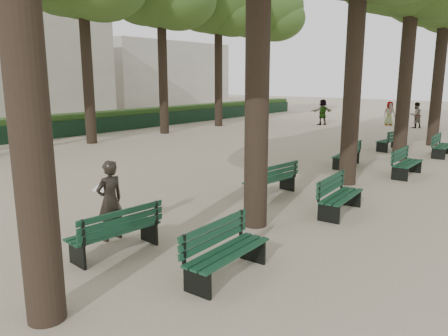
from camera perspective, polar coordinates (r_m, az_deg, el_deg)
The scene contains 17 objects.
ground at distance 8.94m, azimuth -15.51°, elevation -10.16°, with size 120.00×120.00×0.00m, color tan.
tree_far_5 at distance 33.87m, azimuth 5.01°, elevation 20.07°, with size 6.00×6.00×10.45m.
bench_left_0 at distance 8.58m, azimuth -14.00°, elevation -9.07°, with size 0.71×1.84×0.92m.
bench_left_1 at distance 12.36m, azimuth 6.07°, elevation -2.32°, with size 0.75×1.85×0.92m.
bench_left_2 at distance 16.83m, azimuth 15.68°, elevation 1.11°, with size 0.77×1.85×0.92m.
bench_left_3 at distance 21.22m, azimuth 20.81°, elevation 2.93°, with size 0.73×1.84×0.92m.
bench_right_0 at distance 7.41m, azimuth 0.45°, elevation -12.15°, with size 0.65×1.82×0.92m.
bench_right_1 at distance 11.01m, azimuth 14.98°, elevation -4.43°, with size 0.72×1.84×0.92m.
bench_right_2 at distance 15.83m, azimuth 22.80°, elevation -0.05°, with size 0.59×1.81×0.92m.
bench_right_3 at distance 20.40m, azimuth 26.62°, elevation 2.11°, with size 0.66×1.83×0.92m.
man_with_map at distance 9.13m, azimuth -14.68°, elevation -4.14°, with size 0.61×0.67×1.66m.
pedestrian_e at distance 31.06m, azimuth 12.74°, elevation 7.14°, with size 1.64×0.35×1.77m, color #262628.
pedestrian_a at distance 31.07m, azimuth 23.76°, elevation 6.34°, with size 0.81×0.33×1.66m, color #262628.
pedestrian_d at distance 32.13m, azimuth 20.79°, elevation 6.69°, with size 0.80×0.33×1.63m, color #262628.
fence at distance 27.06m, azimuth -15.28°, elevation 5.43°, with size 0.08×42.00×0.90m, color black.
hedge at distance 27.61m, azimuth -16.16°, elevation 5.82°, with size 1.20×42.00×1.20m, color #244417.
building_far at distance 52.85m, azimuth -10.19°, elevation 11.92°, with size 12.00×16.00×7.00m, color #B7B2A3.
Camera 1 is at (6.84, -4.72, 3.29)m, focal length 35.00 mm.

